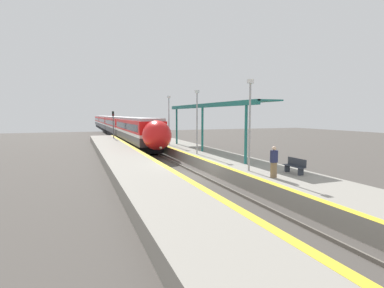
# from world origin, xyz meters

# --- Properties ---
(ground_plane) EXTENTS (120.00, 120.00, 0.00)m
(ground_plane) POSITION_xyz_m (0.00, 0.00, 0.00)
(ground_plane) COLOR #4C4742
(rail_left) EXTENTS (0.08, 90.00, 0.15)m
(rail_left) POSITION_xyz_m (-0.72, 0.00, 0.07)
(rail_left) COLOR slate
(rail_left) RESTS_ON ground_plane
(rail_right) EXTENTS (0.08, 90.00, 0.15)m
(rail_right) POSITION_xyz_m (0.72, 0.00, 0.07)
(rail_right) COLOR slate
(rail_right) RESTS_ON ground_plane
(train) EXTENTS (2.91, 81.35, 3.89)m
(train) POSITION_xyz_m (0.00, 47.81, 2.22)
(train) COLOR black
(train) RESTS_ON ground_plane
(platform_right) EXTENTS (4.24, 64.00, 0.87)m
(platform_right) POSITION_xyz_m (3.74, 0.00, 0.43)
(platform_right) COLOR gray
(platform_right) RESTS_ON ground_plane
(platform_left) EXTENTS (3.69, 64.00, 0.87)m
(platform_left) POSITION_xyz_m (-3.46, 0.00, 0.43)
(platform_left) COLOR gray
(platform_left) RESTS_ON ground_plane
(platform_bench) EXTENTS (0.44, 1.55, 0.89)m
(platform_bench) POSITION_xyz_m (4.58, -5.32, 1.33)
(platform_bench) COLOR #2D333D
(platform_bench) RESTS_ON platform_right
(person_waiting) EXTENTS (0.36, 0.23, 1.72)m
(person_waiting) POSITION_xyz_m (2.69, -5.86, 1.76)
(person_waiting) COLOR #7F6647
(person_waiting) RESTS_ON platform_right
(railway_signal) EXTENTS (0.28, 0.28, 4.76)m
(railway_signal) POSITION_xyz_m (-2.32, 25.13, 2.88)
(railway_signal) COLOR #59595E
(railway_signal) RESTS_ON ground_plane
(lamppost_near) EXTENTS (0.36, 0.20, 5.50)m
(lamppost_near) POSITION_xyz_m (2.51, -3.64, 4.00)
(lamppost_near) COLOR #9E9EA3
(lamppost_near) RESTS_ON platform_right
(lamppost_mid) EXTENTS (0.36, 0.20, 5.50)m
(lamppost_mid) POSITION_xyz_m (2.51, 4.84, 4.00)
(lamppost_mid) COLOR #9E9EA3
(lamppost_mid) RESTS_ON platform_right
(lamppost_far) EXTENTS (0.36, 0.20, 5.50)m
(lamppost_far) POSITION_xyz_m (2.51, 13.32, 4.00)
(lamppost_far) COLOR #9E9EA3
(lamppost_far) RESTS_ON platform_right
(station_canopy) EXTENTS (2.02, 18.39, 4.42)m
(station_canopy) POSITION_xyz_m (4.24, 6.37, 4.99)
(station_canopy) COLOR #1E6B66
(station_canopy) RESTS_ON platform_right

